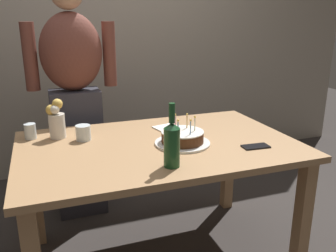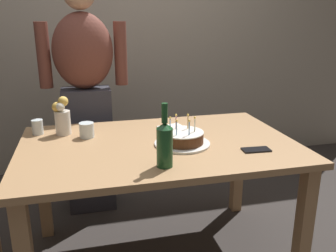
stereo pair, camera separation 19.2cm
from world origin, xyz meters
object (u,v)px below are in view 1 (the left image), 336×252
object	(u,v)px
birthday_cake	(182,138)
water_glass_far	(83,133)
flower_vase	(56,120)
water_glass_near	(30,131)
wine_bottle	(172,143)
person_man_bearded	(75,97)
napkin_stack	(166,127)
cell_phone	(256,146)

from	to	relation	value
birthday_cake	water_glass_far	xyz separation A→B (m)	(-0.50, 0.25, 0.01)
flower_vase	water_glass_near	bearing A→B (deg)	166.20
water_glass_near	wine_bottle	xyz separation A→B (m)	(0.62, -0.64, 0.07)
water_glass_near	person_man_bearded	world-z (taller)	person_man_bearded
birthday_cake	water_glass_near	size ratio (longest dim) A/B	3.45
wine_bottle	flower_vase	distance (m)	0.77
water_glass_near	flower_vase	xyz separation A→B (m)	(0.15, -0.04, 0.06)
water_glass_far	birthday_cake	bearing A→B (deg)	-26.68
water_glass_near	napkin_stack	bearing A→B (deg)	-5.06
napkin_stack	flower_vase	bearing A→B (deg)	176.94
birthday_cake	water_glass_far	bearing A→B (deg)	153.32
water_glass_near	birthday_cake	bearing A→B (deg)	-25.93
birthday_cake	wine_bottle	distance (m)	0.32
water_glass_far	napkin_stack	xyz separation A→B (m)	(0.52, 0.06, -0.04)
water_glass_near	napkin_stack	world-z (taller)	water_glass_near
flower_vase	napkin_stack	bearing A→B (deg)	-3.06
water_glass_far	wine_bottle	world-z (taller)	wine_bottle
napkin_stack	flower_vase	xyz separation A→B (m)	(-0.65, 0.03, 0.10)
cell_phone	person_man_bearded	size ratio (longest dim) A/B	0.09
water_glass_near	water_glass_far	distance (m)	0.31
water_glass_far	flower_vase	distance (m)	0.17
cell_phone	flower_vase	xyz separation A→B (m)	(-0.98, 0.52, 0.10)
water_glass_near	flower_vase	world-z (taller)	flower_vase
wine_bottle	napkin_stack	size ratio (longest dim) A/B	2.01
birthday_cake	napkin_stack	distance (m)	0.31
wine_bottle	person_man_bearded	size ratio (longest dim) A/B	0.18
person_man_bearded	wine_bottle	bearing A→B (deg)	107.11
birthday_cake	flower_vase	distance (m)	0.72
napkin_stack	flower_vase	world-z (taller)	flower_vase
napkin_stack	flower_vase	size ratio (longest dim) A/B	0.66
water_glass_near	napkin_stack	distance (m)	0.80
flower_vase	person_man_bearded	size ratio (longest dim) A/B	0.14
water_glass_near	cell_phone	world-z (taller)	water_glass_near
birthday_cake	wine_bottle	xyz separation A→B (m)	(-0.16, -0.26, 0.08)
birthday_cake	flower_vase	world-z (taller)	flower_vase
birthday_cake	water_glass_near	bearing A→B (deg)	154.07
water_glass_near	person_man_bearded	distance (m)	0.52
water_glass_near	water_glass_far	bearing A→B (deg)	-24.56
water_glass_far	flower_vase	bearing A→B (deg)	145.56
water_glass_far	person_man_bearded	size ratio (longest dim) A/B	0.05
birthday_cake	napkin_stack	size ratio (longest dim) A/B	2.01
flower_vase	water_glass_far	bearing A→B (deg)	-34.44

